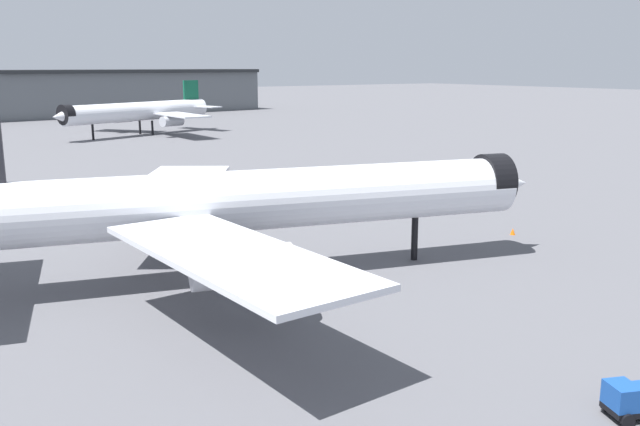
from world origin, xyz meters
name	(u,v)px	position (x,y,z in m)	size (l,w,h in m)	color
ground	(224,275)	(0.00, 0.00, 0.00)	(900.00, 900.00, 0.00)	#56565B
airliner_near_gate	(239,202)	(0.87, -1.27, 6.33)	(53.88, 48.24, 14.39)	silver
airliner_far_taxiway	(139,112)	(35.12, 117.43, 5.87)	(46.91, 41.81, 13.34)	silver
service_truck_front	(332,188)	(26.21, 21.27, 1.59)	(5.64, 5.37, 3.00)	black
baggage_tug_wing	(636,399)	(6.36, -32.94, 0.97)	(3.57, 2.87, 1.85)	black
traffic_cone_near_nose	(513,231)	(31.02, -4.36, 0.34)	(0.55, 0.55, 0.68)	#F2600C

